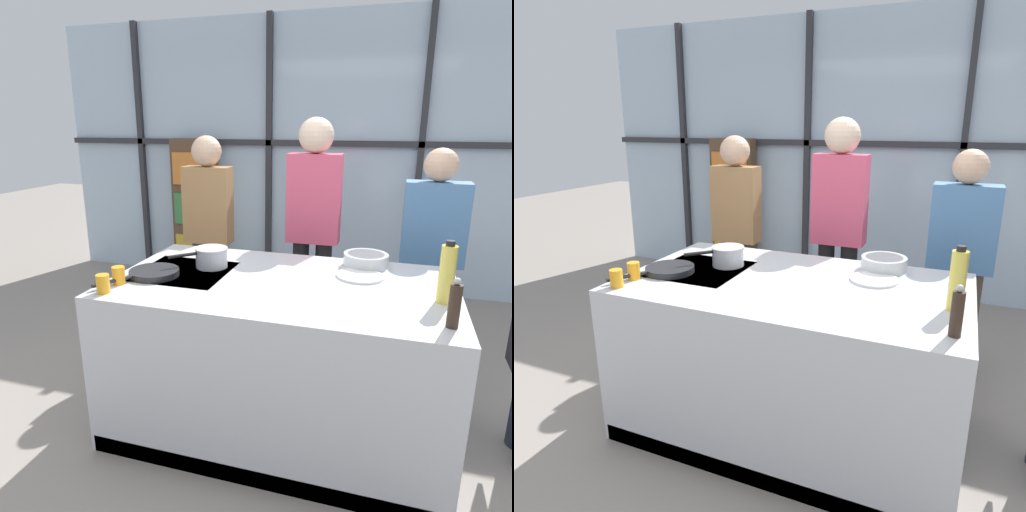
% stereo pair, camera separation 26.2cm
% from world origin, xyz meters
% --- Properties ---
extents(ground_plane, '(18.00, 18.00, 0.00)m').
position_xyz_m(ground_plane, '(0.00, 0.00, 0.00)').
color(ground_plane, gray).
extents(back_window_wall, '(6.40, 0.10, 2.80)m').
position_xyz_m(back_window_wall, '(0.00, 2.55, 1.40)').
color(back_window_wall, silver).
rests_on(back_window_wall, ground_plane).
extents(bookshelf, '(0.50, 0.19, 1.58)m').
position_xyz_m(bookshelf, '(-1.59, 2.36, 0.79)').
color(bookshelf, brown).
rests_on(bookshelf, ground_plane).
extents(demo_island, '(1.86, 1.08, 0.91)m').
position_xyz_m(demo_island, '(-0.00, -0.00, 0.45)').
color(demo_island, silver).
rests_on(demo_island, ground_plane).
extents(spectator_far_left, '(0.37, 0.23, 1.65)m').
position_xyz_m(spectator_far_left, '(-0.84, 0.97, 0.97)').
color(spectator_far_left, '#47382D').
rests_on(spectator_far_left, ground_plane).
extents(spectator_center_left, '(0.38, 0.25, 1.79)m').
position_xyz_m(spectator_center_left, '(0.00, 0.97, 1.05)').
color(spectator_center_left, black).
rests_on(spectator_center_left, ground_plane).
extents(spectator_center_right, '(0.42, 0.22, 1.59)m').
position_xyz_m(spectator_center_right, '(0.84, 0.97, 0.90)').
color(spectator_center_right, '#47382D').
rests_on(spectator_center_right, ground_plane).
extents(frying_pan, '(0.34, 0.46, 0.04)m').
position_xyz_m(frying_pan, '(-0.72, -0.13, 0.93)').
color(frying_pan, '#232326').
rests_on(frying_pan, demo_island).
extents(saucepan, '(0.29, 0.30, 0.12)m').
position_xyz_m(saucepan, '(-0.47, 0.12, 0.97)').
color(saucepan, silver).
rests_on(saucepan, demo_island).
extents(white_plate, '(0.27, 0.27, 0.01)m').
position_xyz_m(white_plate, '(0.41, 0.19, 0.92)').
color(white_plate, white).
rests_on(white_plate, demo_island).
extents(mixing_bowl, '(0.27, 0.27, 0.08)m').
position_xyz_m(mixing_bowl, '(0.42, 0.41, 0.95)').
color(mixing_bowl, silver).
rests_on(mixing_bowl, demo_island).
extents(oil_bottle, '(0.07, 0.07, 0.31)m').
position_xyz_m(oil_bottle, '(0.83, -0.07, 1.05)').
color(oil_bottle, '#E0CC4C').
rests_on(oil_bottle, demo_island).
extents(pepper_grinder, '(0.05, 0.05, 0.22)m').
position_xyz_m(pepper_grinder, '(0.84, -0.36, 1.01)').
color(pepper_grinder, '#332319').
rests_on(pepper_grinder, demo_island).
extents(juice_glass_near, '(0.07, 0.07, 0.10)m').
position_xyz_m(juice_glass_near, '(-0.83, -0.44, 0.96)').
color(juice_glass_near, orange).
rests_on(juice_glass_near, demo_island).
extents(juice_glass_far, '(0.07, 0.07, 0.10)m').
position_xyz_m(juice_glass_far, '(-0.83, -0.30, 0.96)').
color(juice_glass_far, orange).
rests_on(juice_glass_far, demo_island).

